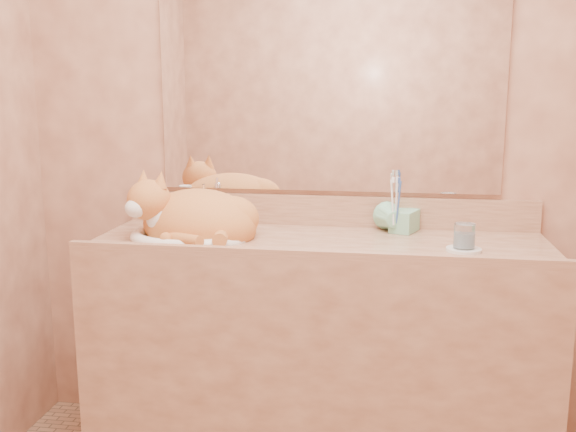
% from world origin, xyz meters
% --- Properties ---
extents(wall_back, '(2.40, 0.02, 2.50)m').
position_xyz_m(wall_back, '(0.00, 1.00, 1.25)').
color(wall_back, '#915842').
rests_on(wall_back, ground).
extents(wall_front, '(2.40, 0.02, 2.50)m').
position_xyz_m(wall_front, '(0.00, -1.00, 1.25)').
color(wall_front, '#915842').
rests_on(wall_front, ground).
extents(vanity_counter, '(1.60, 0.55, 0.85)m').
position_xyz_m(vanity_counter, '(0.00, 0.72, 0.42)').
color(vanity_counter, brown).
rests_on(vanity_counter, floor).
extents(mirror, '(1.30, 0.02, 0.80)m').
position_xyz_m(mirror, '(0.00, 0.99, 1.39)').
color(mirror, white).
rests_on(mirror, wall_back).
extents(sink_basin, '(0.46, 0.39, 0.14)m').
position_xyz_m(sink_basin, '(-0.46, 0.70, 0.92)').
color(sink_basin, white).
rests_on(sink_basin, vanity_counter).
extents(faucet, '(0.06, 0.12, 0.16)m').
position_xyz_m(faucet, '(-0.46, 0.87, 0.93)').
color(faucet, white).
rests_on(faucet, vanity_counter).
extents(cat, '(0.55, 0.50, 0.25)m').
position_xyz_m(cat, '(-0.46, 0.72, 0.93)').
color(cat, '#BC642B').
rests_on(cat, sink_basin).
extents(soap_dispenser, '(0.11, 0.11, 0.18)m').
position_xyz_m(soap_dispenser, '(0.28, 0.87, 0.94)').
color(soap_dispenser, '#7DC89F').
rests_on(soap_dispenser, vanity_counter).
extents(toothbrush_cup, '(0.14, 0.14, 0.10)m').
position_xyz_m(toothbrush_cup, '(0.26, 0.87, 0.90)').
color(toothbrush_cup, '#7DC89F').
rests_on(toothbrush_cup, vanity_counter).
extents(toothbrushes, '(0.04, 0.04, 0.22)m').
position_xyz_m(toothbrushes, '(0.26, 0.87, 0.98)').
color(toothbrushes, white).
rests_on(toothbrushes, toothbrush_cup).
extents(saucer, '(0.12, 0.12, 0.01)m').
position_xyz_m(saucer, '(0.49, 0.65, 0.85)').
color(saucer, white).
rests_on(saucer, vanity_counter).
extents(water_glass, '(0.07, 0.07, 0.08)m').
position_xyz_m(water_glass, '(0.49, 0.65, 0.90)').
color(water_glass, white).
rests_on(water_glass, saucer).
extents(lotion_bottle, '(0.05, 0.05, 0.13)m').
position_xyz_m(lotion_bottle, '(-0.61, 0.85, 0.91)').
color(lotion_bottle, white).
rests_on(lotion_bottle, vanity_counter).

